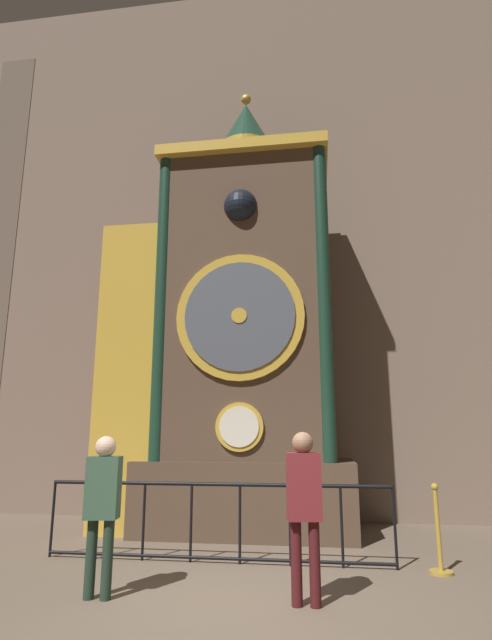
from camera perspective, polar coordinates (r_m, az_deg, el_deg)
name	(u,v)px	position (r m, az deg, el deg)	size (l,w,h in m)	color
ground_plane	(238,613)	(5.41, -0.94, -30.51)	(28.00, 28.00, 0.00)	brown
cathedral_back_wall	(273,225)	(11.25, 3.07, 10.76)	(24.00, 0.32, 12.27)	#7A6656
clock_tower	(226,335)	(9.06, -2.25, -1.67)	(4.41, 1.76, 8.33)	brown
railing_fence	(215,517)	(7.08, -3.52, -21.60)	(4.62, 0.05, 1.00)	black
visitor_near	(103,498)	(5.78, -16.06, -18.97)	(0.37, 0.27, 1.61)	#213427
visitor_far	(304,498)	(5.40, 6.64, -19.57)	(0.37, 0.27, 1.66)	#461518
stanchion_post	(439,544)	(7.01, 21.20, -22.73)	(0.28, 0.28, 1.04)	#B28E33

